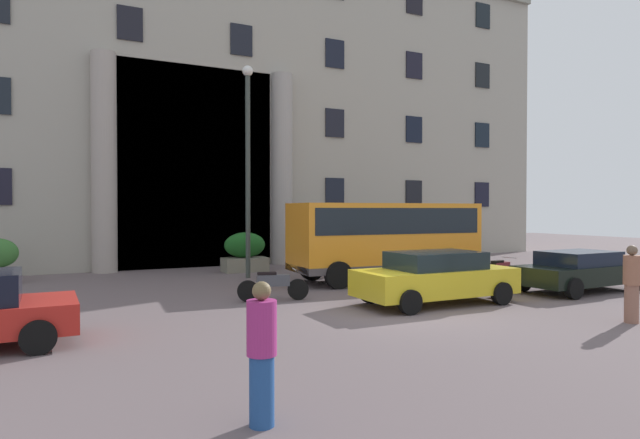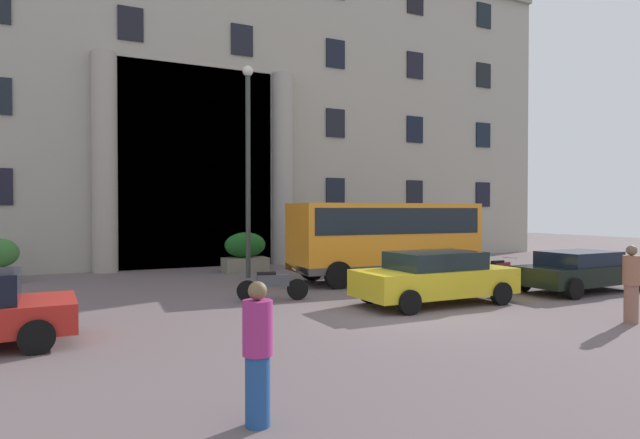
% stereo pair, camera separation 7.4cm
% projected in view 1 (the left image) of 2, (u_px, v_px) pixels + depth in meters
% --- Properties ---
extents(ground_plane, '(80.00, 64.00, 0.12)m').
position_uv_depth(ground_plane, '(407.00, 317.00, 13.00)').
color(ground_plane, '#645659').
extents(office_building_facade, '(36.53, 9.75, 15.76)m').
position_uv_depth(office_building_facade, '(215.00, 111.00, 28.51)').
color(office_building_facade, '#A09A8D').
rests_on(office_building_facade, ground_plane).
extents(orange_minibus, '(6.95, 2.91, 2.80)m').
position_uv_depth(orange_minibus, '(385.00, 235.00, 19.21)').
color(orange_minibus, orange).
rests_on(orange_minibus, ground_plane).
extents(bus_stop_sign, '(0.44, 0.08, 2.63)m').
position_uv_depth(bus_stop_sign, '(446.00, 231.00, 23.14)').
color(bus_stop_sign, '#9C9E17').
rests_on(bus_stop_sign, ground_plane).
extents(hedge_planter_far_west, '(1.49, 0.77, 1.55)m').
position_uv_depth(hedge_planter_far_west, '(436.00, 246.00, 26.62)').
color(hedge_planter_far_west, slate).
rests_on(hedge_planter_far_west, ground_plane).
extents(hedge_planter_entrance_right, '(1.82, 0.98, 1.63)m').
position_uv_depth(hedge_planter_entrance_right, '(245.00, 253.00, 22.08)').
color(hedge_planter_entrance_right, gray).
rests_on(hedge_planter_entrance_right, ground_plane).
extents(hedge_planter_far_east, '(1.79, 0.84, 1.42)m').
position_uv_depth(hedge_planter_far_east, '(373.00, 251.00, 24.41)').
color(hedge_planter_far_east, slate).
rests_on(hedge_planter_far_east, ground_plane).
extents(parked_compact_extra, '(4.47, 2.04, 1.43)m').
position_uv_depth(parked_compact_extra, '(435.00, 277.00, 14.47)').
color(parked_compact_extra, gold).
rests_on(parked_compact_extra, ground_plane).
extents(parked_coupe_end, '(4.24, 2.10, 1.27)m').
position_uv_depth(parked_coupe_end, '(578.00, 270.00, 16.67)').
color(parked_coupe_end, black).
rests_on(parked_coupe_end, ground_plane).
extents(motorcycle_near_kerb, '(1.93, 0.68, 0.89)m').
position_uv_depth(motorcycle_near_kerb, '(500.00, 271.00, 18.44)').
color(motorcycle_near_kerb, black).
rests_on(motorcycle_near_kerb, ground_plane).
extents(scooter_by_planter, '(1.99, 0.71, 0.89)m').
position_uv_depth(scooter_by_planter, '(272.00, 285.00, 14.96)').
color(scooter_by_planter, black).
rests_on(scooter_by_planter, ground_plane).
extents(pedestrian_woman_dark_dress, '(0.36, 0.36, 1.77)m').
position_uv_depth(pedestrian_woman_dark_dress, '(632.00, 284.00, 12.05)').
color(pedestrian_woman_dark_dress, '#8D5F4D').
rests_on(pedestrian_woman_dark_dress, ground_plane).
extents(pedestrian_woman_with_bag, '(0.36, 0.36, 1.73)m').
position_uv_depth(pedestrian_woman_with_bag, '(262.00, 353.00, 6.29)').
color(pedestrian_woman_with_bag, navy).
rests_on(pedestrian_woman_with_bag, ground_plane).
extents(lamppost_plaza_centre, '(0.40, 0.40, 7.99)m').
position_uv_depth(lamppost_plaza_centre, '(248.00, 155.00, 19.95)').
color(lamppost_plaza_centre, '#353D38').
rests_on(lamppost_plaza_centre, ground_plane).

